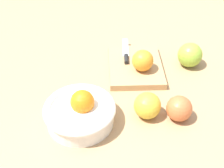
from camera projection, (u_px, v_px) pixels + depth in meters
ground_plane at (133, 93)px, 0.91m from camera, size 2.40×2.40×0.00m
bowl at (80, 112)px, 0.79m from camera, size 0.19×0.19×0.10m
cutting_board at (135, 66)px, 0.99m from camera, size 0.22×0.17×0.02m
orange_on_board at (143, 61)px, 0.94m from camera, size 0.07×0.07×0.07m
knife at (126, 54)px, 1.02m from camera, size 0.16×0.02×0.01m
apple_front_right at (190, 55)px, 0.99m from camera, size 0.08×0.08×0.08m
apple_front_left at (179, 109)px, 0.80m from camera, size 0.07×0.07×0.07m
apple_front_left_2 at (147, 106)px, 0.81m from camera, size 0.07×0.07×0.07m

